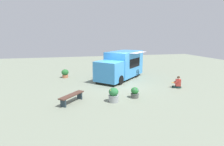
# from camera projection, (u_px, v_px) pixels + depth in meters

# --- Properties ---
(ground_plane) EXTENTS (40.00, 40.00, 0.00)m
(ground_plane) POSITION_uv_depth(u_px,v_px,m) (117.00, 85.00, 14.03)
(ground_plane) COLOR gray
(food_truck) EXTENTS (5.11, 5.11, 2.36)m
(food_truck) POSITION_uv_depth(u_px,v_px,m) (121.00, 66.00, 15.86)
(food_truck) COLOR #3B8FD6
(food_truck) RESTS_ON ground_plane
(person_customer) EXTENTS (0.59, 0.77, 0.87)m
(person_customer) POSITION_uv_depth(u_px,v_px,m) (178.00, 83.00, 13.20)
(person_customer) COLOR black
(person_customer) RESTS_ON ground_plane
(planter_flowering_near) EXTENTS (0.50, 0.50, 0.65)m
(planter_flowering_near) POSITION_uv_depth(u_px,v_px,m) (135.00, 93.00, 11.08)
(planter_flowering_near) COLOR #4D4F4A
(planter_flowering_near) RESTS_ON ground_plane
(planter_flowering_far) EXTENTS (0.63, 0.63, 0.76)m
(planter_flowering_far) POSITION_uv_depth(u_px,v_px,m) (65.00, 73.00, 16.36)
(planter_flowering_far) COLOR #B16848
(planter_flowering_far) RESTS_ON ground_plane
(planter_flowering_side) EXTENTS (0.59, 0.59, 0.83)m
(planter_flowering_side) POSITION_uv_depth(u_px,v_px,m) (114.00, 95.00, 10.37)
(planter_flowering_side) COLOR gray
(planter_flowering_side) RESTS_ON ground_plane
(plaza_bench) EXTENTS (1.58, 1.46, 0.49)m
(plaza_bench) POSITION_uv_depth(u_px,v_px,m) (72.00, 97.00, 10.22)
(plaza_bench) COLOR #4D3228
(plaza_bench) RESTS_ON ground_plane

